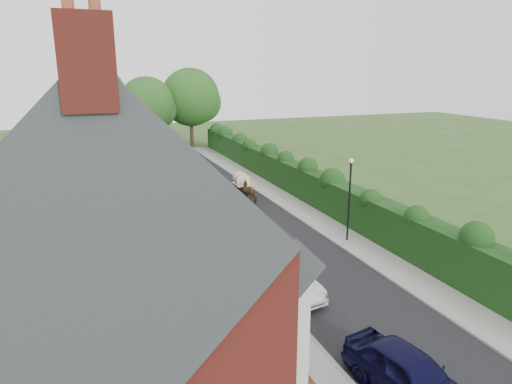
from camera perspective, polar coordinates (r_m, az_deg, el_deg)
ground at (r=23.72m, az=9.47°, el=-10.51°), size 140.00×140.00×0.00m
road at (r=32.76m, az=-1.11°, el=-2.93°), size 6.00×58.00×0.02m
pavement_hedge_side at (r=34.31m, az=5.33°, el=-2.06°), size 2.20×58.00×0.12m
pavement_house_side at (r=31.69m, az=-7.67°, el=-3.61°), size 1.70×58.00×0.12m
kerb_hedge_side at (r=33.87m, az=3.74°, el=-2.25°), size 0.18×58.00×0.13m
kerb_house_side at (r=31.87m, az=-6.27°, el=-3.44°), size 0.18×58.00×0.13m
hedge at (r=34.71m, az=8.05°, el=0.70°), size 2.10×58.00×2.85m
terrace_row at (r=28.79m, az=-20.19°, el=2.77°), size 9.05×40.50×11.50m
garden_wall_row at (r=30.43m, az=-9.07°, el=-3.67°), size 0.35×40.35×1.10m
lamppost at (r=27.49m, az=11.64°, el=0.33°), size 0.32×0.32×5.16m
tree_far_left at (r=59.10m, az=-13.15°, el=10.47°), size 7.14×6.80×9.29m
tree_far_right at (r=62.17m, az=-7.85°, el=11.49°), size 7.98×7.60×10.31m
tree_far_back at (r=61.46m, az=-19.21°, el=11.05°), size 8.40×8.00×10.82m
car_navy at (r=16.38m, az=18.63°, el=-20.77°), size 2.78×5.00×1.61m
car_silver_a at (r=21.65m, az=3.54°, el=-10.71°), size 2.32×4.82×1.52m
car_silver_b at (r=24.69m, az=-0.17°, el=-7.20°), size 3.44×6.08×1.60m
car_white at (r=28.28m, az=-3.16°, el=-4.30°), size 2.36×5.42×1.55m
car_green at (r=34.11m, az=-5.15°, el=-0.90°), size 1.97×4.61×1.55m
car_red at (r=38.85m, az=-6.32°, el=0.99°), size 1.61×4.42×1.45m
car_beige at (r=47.33m, az=-10.89°, el=3.33°), size 2.63×5.05×1.36m
car_grey at (r=49.27m, az=-11.33°, el=3.72°), size 2.80×4.71×1.28m
car_black at (r=58.30m, az=-12.30°, el=5.45°), size 2.27×4.10×1.32m
horse at (r=35.79m, az=-0.71°, el=0.00°), size 1.48×2.12×1.64m
horse_cart at (r=37.61m, az=-1.83°, el=1.21°), size 1.22×2.70×1.95m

